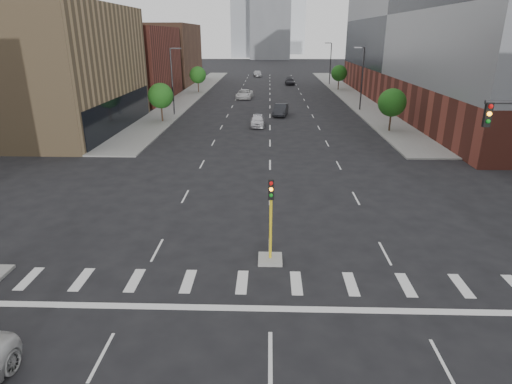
{
  "coord_description": "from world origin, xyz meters",
  "views": [
    {
      "loc": [
        -0.14,
        -10.03,
        10.73
      ],
      "look_at": [
        -0.82,
        12.27,
        2.5
      ],
      "focal_mm": 30.0,
      "sensor_mm": 36.0,
      "label": 1
    }
  ],
  "objects_px": {
    "car_far_left": "(244,94)",
    "car_deep_right": "(290,82)",
    "car_mid_right": "(281,110)",
    "car_distant": "(258,73)",
    "car_near_left": "(258,120)",
    "median_traffic_signal": "(270,244)"
  },
  "relations": [
    {
      "from": "median_traffic_signal",
      "to": "car_deep_right",
      "type": "bearing_deg",
      "value": 86.77
    },
    {
      "from": "median_traffic_signal",
      "to": "car_mid_right",
      "type": "height_order",
      "value": "median_traffic_signal"
    },
    {
      "from": "car_near_left",
      "to": "car_distant",
      "type": "relative_size",
      "value": 0.89
    },
    {
      "from": "car_mid_right",
      "to": "car_far_left",
      "type": "distance_m",
      "value": 17.94
    },
    {
      "from": "car_near_left",
      "to": "car_far_left",
      "type": "distance_m",
      "value": 24.66
    },
    {
      "from": "car_near_left",
      "to": "car_far_left",
      "type": "height_order",
      "value": "car_far_left"
    },
    {
      "from": "median_traffic_signal",
      "to": "car_far_left",
      "type": "distance_m",
      "value": 58.44
    },
    {
      "from": "car_near_left",
      "to": "car_distant",
      "type": "xyz_separation_m",
      "value": [
        -1.78,
        66.9,
        0.09
      ]
    },
    {
      "from": "car_near_left",
      "to": "car_mid_right",
      "type": "relative_size",
      "value": 0.92
    },
    {
      "from": "car_far_left",
      "to": "car_deep_right",
      "type": "distance_m",
      "value": 24.24
    },
    {
      "from": "car_near_left",
      "to": "median_traffic_signal",
      "type": "bearing_deg",
      "value": -87.09
    },
    {
      "from": "car_distant",
      "to": "car_deep_right",
      "type": "bearing_deg",
      "value": -74.92
    },
    {
      "from": "car_mid_right",
      "to": "car_distant",
      "type": "xyz_separation_m",
      "value": [
        -4.83,
        59.32,
        0.05
      ]
    },
    {
      "from": "median_traffic_signal",
      "to": "car_deep_right",
      "type": "relative_size",
      "value": 0.86
    },
    {
      "from": "median_traffic_signal",
      "to": "car_far_left",
      "type": "xyz_separation_m",
      "value": [
        -4.54,
        58.26,
        -0.19
      ]
    },
    {
      "from": "car_near_left",
      "to": "car_far_left",
      "type": "xyz_separation_m",
      "value": [
        -2.99,
        24.47,
        0.03
      ]
    },
    {
      "from": "median_traffic_signal",
      "to": "car_near_left",
      "type": "height_order",
      "value": "median_traffic_signal"
    },
    {
      "from": "median_traffic_signal",
      "to": "car_deep_right",
      "type": "height_order",
      "value": "median_traffic_signal"
    },
    {
      "from": "car_near_left",
      "to": "car_far_left",
      "type": "bearing_deg",
      "value": 97.25
    },
    {
      "from": "car_distant",
      "to": "car_mid_right",
      "type": "bearing_deg",
      "value": -91.81
    },
    {
      "from": "median_traffic_signal",
      "to": "car_far_left",
      "type": "bearing_deg",
      "value": 94.46
    },
    {
      "from": "car_mid_right",
      "to": "car_distant",
      "type": "relative_size",
      "value": 0.97
    }
  ]
}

